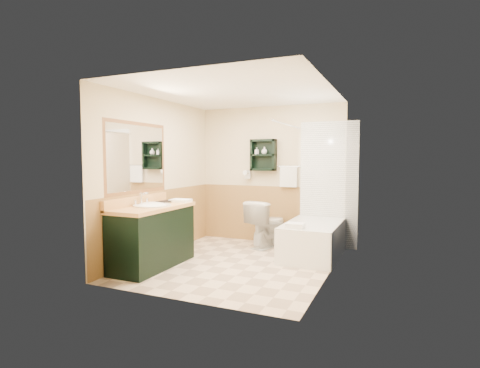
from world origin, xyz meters
The scene contains 25 objects.
floor centered at (0.00, 0.00, 0.00)m, with size 3.00×3.00×0.00m, color beige.
back_wall centered at (0.00, 1.52, 1.20)m, with size 2.60×0.04×2.40m, color beige.
left_wall centered at (-1.32, 0.00, 1.20)m, with size 0.04×3.00×2.40m, color beige.
right_wall centered at (1.32, 0.00, 1.20)m, with size 0.04×3.00×2.40m, color beige.
ceiling centered at (0.00, 0.00, 2.42)m, with size 2.60×3.00×0.04m, color white.
wainscot_left centered at (-1.29, 0.00, 0.50)m, with size 2.98×2.98×1.00m, color tan, non-canonical shape.
wainscot_back centered at (0.00, 1.49, 0.50)m, with size 2.58×2.58×1.00m, color tan, non-canonical shape.
mirror_frame centered at (-1.27, -0.55, 1.50)m, with size 1.30×1.30×1.00m, color brown, non-canonical shape.
mirror_glass centered at (-1.27, -0.55, 1.50)m, with size 1.20×1.20×0.90m, color white, non-canonical shape.
tile_right centered at (1.28, 0.75, 1.05)m, with size 1.50×1.50×2.10m, color white, non-canonical shape.
tile_back centered at (1.03, 1.48, 1.05)m, with size 0.95×0.95×2.10m, color white, non-canonical shape.
tile_accent centered at (1.27, 0.75, 1.90)m, with size 1.50×1.50×0.10m, color #134432, non-canonical shape.
wall_shelf centered at (-0.10, 1.41, 1.55)m, with size 0.45×0.15×0.55m, color black.
hair_dryer centered at (-0.40, 1.43, 1.20)m, with size 0.10×0.24×0.18m, color white, non-canonical shape.
towel_bar centered at (0.35, 1.45, 1.35)m, with size 0.40×0.06×0.40m, color white, non-canonical shape.
curtain_rod centered at (0.53, 0.75, 2.00)m, with size 0.03×0.03×1.60m, color silver.
shower_curtain centered at (0.53, 0.92, 1.15)m, with size 1.05×1.05×1.70m, color beige, non-canonical shape.
vanity centered at (-0.99, -0.59, 0.42)m, with size 0.59×1.33×0.84m, color black.
bathtub centered at (0.93, 0.86, 0.26)m, with size 0.78×1.50×0.52m, color white.
toilet centered at (0.07, 1.13, 0.39)m, with size 0.44×0.79×0.77m, color white.
counter_towel centered at (-0.89, -0.03, 0.86)m, with size 0.29×0.22×0.04m, color white.
vanity_book centered at (-1.16, -0.16, 0.97)m, with size 0.18×0.02×0.24m, color black.
tub_towel centered at (0.79, 0.26, 0.56)m, with size 0.24×0.20×0.07m, color white.
soap_bottle_a centered at (-0.22, 1.40, 1.59)m, with size 0.05×0.12×0.05m, color white.
soap_bottle_b centered at (-0.08, 1.40, 1.61)m, with size 0.10×0.13×0.10m, color white.
Camera 1 is at (2.12, -4.78, 1.50)m, focal length 28.00 mm.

